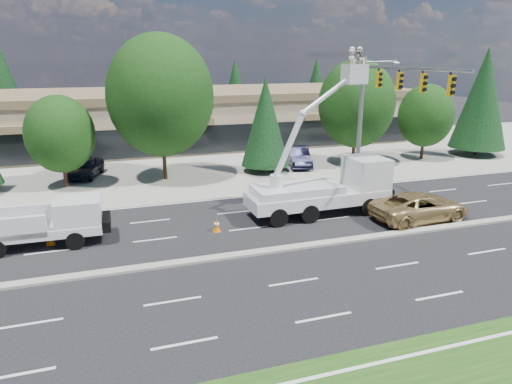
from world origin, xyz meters
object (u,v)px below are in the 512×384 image
object	(u,v)px
signal_mast	(379,103)
utility_pickup	(49,227)
minivan	(420,207)
bucket_truck	(329,181)

from	to	relation	value
signal_mast	utility_pickup	bearing A→B (deg)	-171.88
utility_pickup	minivan	size ratio (longest dim) A/B	1.04
bucket_truck	signal_mast	bearing A→B (deg)	29.42
bucket_truck	utility_pickup	bearing A→B (deg)	178.97
utility_pickup	bucket_truck	size ratio (longest dim) A/B	0.63
bucket_truck	minivan	xyz separation A→B (m)	(4.39, -2.68, -1.18)
utility_pickup	minivan	distance (m)	19.81
bucket_truck	minivan	world-z (taller)	bucket_truck
utility_pickup	minivan	xyz separation A→B (m)	(19.63, -2.65, -0.13)
bucket_truck	minivan	size ratio (longest dim) A/B	1.66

